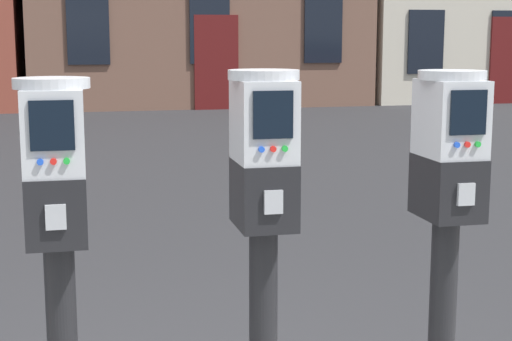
% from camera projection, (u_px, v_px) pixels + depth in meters
% --- Properties ---
extents(parking_meter_near_kerb, '(0.22, 0.25, 1.34)m').
position_uv_depth(parking_meter_near_kerb, '(57.00, 222.00, 2.29)').
color(parking_meter_near_kerb, black).
rests_on(parking_meter_near_kerb, sidewalk_slab).
extents(parking_meter_twin_adjacent, '(0.22, 0.25, 1.36)m').
position_uv_depth(parking_meter_twin_adjacent, '(264.00, 207.00, 2.43)').
color(parking_meter_twin_adjacent, black).
rests_on(parking_meter_twin_adjacent, sidewalk_slab).
extents(parking_meter_end_of_row, '(0.22, 0.25, 1.35)m').
position_uv_depth(parking_meter_end_of_row, '(447.00, 200.00, 2.57)').
color(parking_meter_end_of_row, black).
rests_on(parking_meter_end_of_row, sidewalk_slab).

